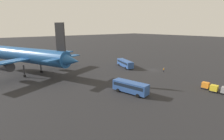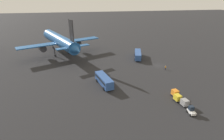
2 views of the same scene
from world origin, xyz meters
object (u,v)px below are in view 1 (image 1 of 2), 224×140
at_px(airplane, 29,56).
at_px(cargo_cart_orange, 206,85).
at_px(shuttle_bus_far, 130,86).
at_px(cargo_cart_yellow, 214,88).
at_px(worker_person, 164,70).
at_px(shuttle_bus_near, 125,63).

height_order(airplane, cargo_cart_orange, airplane).
xyz_separation_m(shuttle_bus_far, cargo_cart_yellow, (-14.46, -19.15, -0.78)).
bearing_deg(cargo_cart_orange, shuttle_bus_far, 59.43).
height_order(airplane, worker_person, airplane).
distance_m(airplane, shuttle_bus_near, 40.28).
xyz_separation_m(airplane, shuttle_bus_near, (-13.92, -37.41, -5.42)).
distance_m(airplane, cargo_cart_yellow, 64.17).
bearing_deg(airplane, shuttle_bus_near, -132.73).
bearing_deg(shuttle_bus_near, airplane, 88.24).
distance_m(cargo_cart_yellow, cargo_cart_orange, 2.80).
bearing_deg(shuttle_bus_far, shuttle_bus_near, -52.57).
xyz_separation_m(airplane, cargo_cart_orange, (-50.50, -36.17, -6.15)).
relative_size(airplane, cargo_cart_yellow, 21.81).
height_order(shuttle_bus_far, cargo_cart_orange, shuttle_bus_far).
bearing_deg(shuttle_bus_far, worker_person, -85.55).
xyz_separation_m(shuttle_bus_far, cargo_cart_orange, (-11.78, -19.94, -0.78)).
bearing_deg(shuttle_bus_far, airplane, 10.67).
bearing_deg(airplane, cargo_cart_orange, -166.70).
height_order(shuttle_bus_near, worker_person, shuttle_bus_near).
bearing_deg(worker_person, shuttle_bus_near, 20.19).
distance_m(airplane, cargo_cart_orange, 62.42).
distance_m(shuttle_bus_far, worker_person, 28.51).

